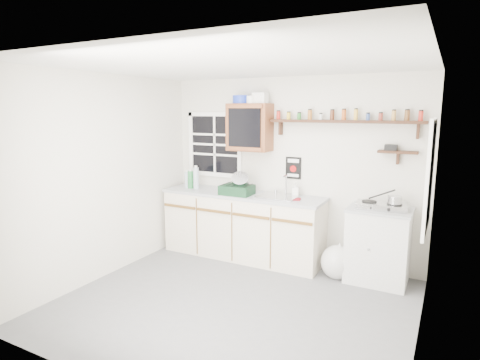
# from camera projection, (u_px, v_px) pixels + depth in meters

# --- Properties ---
(room) EXTENTS (3.64, 3.24, 2.54)m
(room) POSITION_uv_depth(u_px,v_px,m) (234.00, 190.00, 4.11)
(room) COLOR #59595B
(room) RESTS_ON ground
(main_cabinet) EXTENTS (2.31, 0.63, 0.92)m
(main_cabinet) POSITION_uv_depth(u_px,v_px,m) (242.00, 225.00, 5.65)
(main_cabinet) COLOR beige
(main_cabinet) RESTS_ON floor
(right_cabinet) EXTENTS (0.73, 0.57, 0.91)m
(right_cabinet) POSITION_uv_depth(u_px,v_px,m) (378.00, 245.00, 4.83)
(right_cabinet) COLOR beige
(right_cabinet) RESTS_ON floor
(sink) EXTENTS (0.52, 0.44, 0.29)m
(sink) POSITION_uv_depth(u_px,v_px,m) (278.00, 196.00, 5.33)
(sink) COLOR #ADADB2
(sink) RESTS_ON main_cabinet
(upper_cabinet) EXTENTS (0.60, 0.32, 0.65)m
(upper_cabinet) POSITION_uv_depth(u_px,v_px,m) (249.00, 127.00, 5.52)
(upper_cabinet) COLOR brown
(upper_cabinet) RESTS_ON wall_back
(upper_cabinet_clutter) EXTENTS (0.50, 0.24, 0.14)m
(upper_cabinet_clutter) POSITION_uv_depth(u_px,v_px,m) (249.00, 99.00, 5.47)
(upper_cabinet_clutter) COLOR #1B32B0
(upper_cabinet_clutter) RESTS_ON upper_cabinet
(spice_shelf) EXTENTS (1.91, 0.18, 0.35)m
(spice_shelf) POSITION_uv_depth(u_px,v_px,m) (344.00, 120.00, 4.97)
(spice_shelf) COLOR black
(spice_shelf) RESTS_ON wall_back
(secondary_shelf) EXTENTS (0.45, 0.16, 0.24)m
(secondary_shelf) POSITION_uv_depth(u_px,v_px,m) (396.00, 151.00, 4.76)
(secondary_shelf) COLOR black
(secondary_shelf) RESTS_ON wall_back
(warning_sign) EXTENTS (0.22, 0.02, 0.30)m
(warning_sign) POSITION_uv_depth(u_px,v_px,m) (293.00, 168.00, 5.47)
(warning_sign) COLOR black
(warning_sign) RESTS_ON wall_back
(window_back) EXTENTS (0.93, 0.03, 0.98)m
(window_back) POSITION_uv_depth(u_px,v_px,m) (215.00, 145.00, 6.00)
(window_back) COLOR black
(window_back) RESTS_ON wall_back
(window_right) EXTENTS (0.03, 0.78, 1.08)m
(window_right) POSITION_uv_depth(u_px,v_px,m) (430.00, 176.00, 3.73)
(window_right) COLOR black
(window_right) RESTS_ON wall_back
(water_bottles) EXTENTS (0.26, 0.12, 0.35)m
(water_bottles) POSITION_uv_depth(u_px,v_px,m) (191.00, 179.00, 5.90)
(water_bottles) COLOR #A4B4C0
(water_bottles) RESTS_ON main_cabinet
(dish_rack) EXTENTS (0.44, 0.34, 0.32)m
(dish_rack) POSITION_uv_depth(u_px,v_px,m) (238.00, 187.00, 5.47)
(dish_rack) COLOR #10321B
(dish_rack) RESTS_ON main_cabinet
(soap_bottle) EXTENTS (0.10, 0.10, 0.19)m
(soap_bottle) POSITION_uv_depth(u_px,v_px,m) (295.00, 189.00, 5.36)
(soap_bottle) COLOR silver
(soap_bottle) RESTS_ON main_cabinet
(rag) EXTENTS (0.15, 0.14, 0.02)m
(rag) POSITION_uv_depth(u_px,v_px,m) (295.00, 199.00, 5.16)
(rag) COLOR maroon
(rag) RESTS_ON main_cabinet
(hotplate) EXTENTS (0.59, 0.36, 0.08)m
(hotplate) POSITION_uv_depth(u_px,v_px,m) (381.00, 206.00, 4.72)
(hotplate) COLOR #ADADB2
(hotplate) RESTS_ON right_cabinet
(saucepan) EXTENTS (0.39, 0.19, 0.17)m
(saucepan) POSITION_uv_depth(u_px,v_px,m) (394.00, 200.00, 4.64)
(saucepan) COLOR #ADADB2
(saucepan) RESTS_ON hotplate
(trash_bag) EXTENTS (0.42, 0.38, 0.48)m
(trash_bag) POSITION_uv_depth(u_px,v_px,m) (337.00, 262.00, 4.97)
(trash_bag) COLOR beige
(trash_bag) RESTS_ON floor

